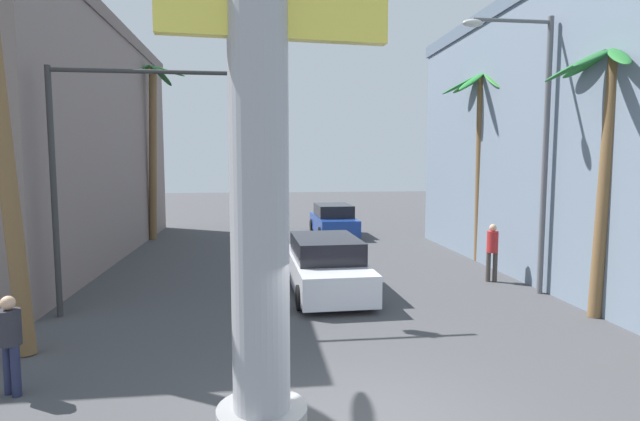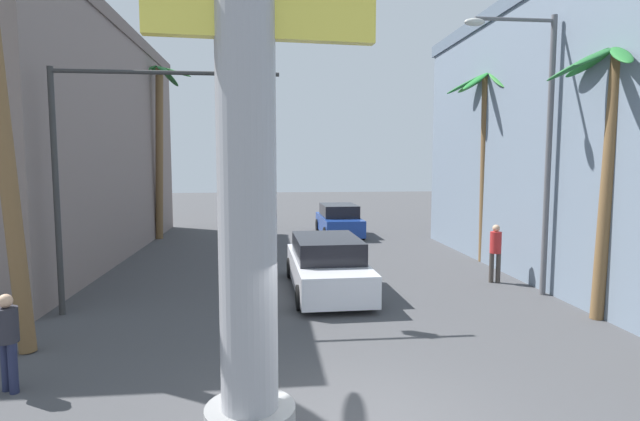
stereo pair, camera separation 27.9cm
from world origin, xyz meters
name	(u,v)px [view 2 (the right image)]	position (x,y,z in m)	size (l,w,h in m)	color
ground_plane	(308,272)	(0.00, 10.00, 0.00)	(88.34, 88.34, 0.00)	#424244
building_left	(39,140)	(-10.09, 13.85, 4.54)	(6.84, 17.30, 9.06)	slate
neon_sign_pole	(246,55)	(-1.53, -0.58, 4.92)	(3.00, 1.12, 10.45)	#9E9EA3
street_lamp	(536,130)	(5.94, 6.45, 4.56)	(2.56, 0.28, 7.58)	#59595E
traffic_light_mast	(126,141)	(-4.66, 5.89, 4.19)	(5.38, 0.32, 5.91)	#333333
car_lead	(327,265)	(0.35, 7.47, 0.74)	(2.17, 5.11, 1.56)	black
car_far	(339,221)	(2.22, 18.27, 0.74)	(2.03, 4.68, 1.56)	black
palm_tree_far_left	(159,134)	(-6.42, 18.00, 4.99)	(2.82, 2.85, 8.26)	brown
palm_tree_mid_right	(487,133)	(6.60, 11.04, 4.73)	(2.97, 2.95, 6.93)	brown
palm_tree_near_right	(610,134)	(6.49, 4.27, 4.34)	(2.73, 2.78, 6.34)	brown
pedestrian_mid_right	(495,249)	(5.60, 7.92, 1.05)	(0.42, 0.42, 1.79)	#3F3833
pedestrian_curb_left	(7,335)	(-5.46, 1.69, 0.94)	(0.47, 0.47, 1.61)	#1E233F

